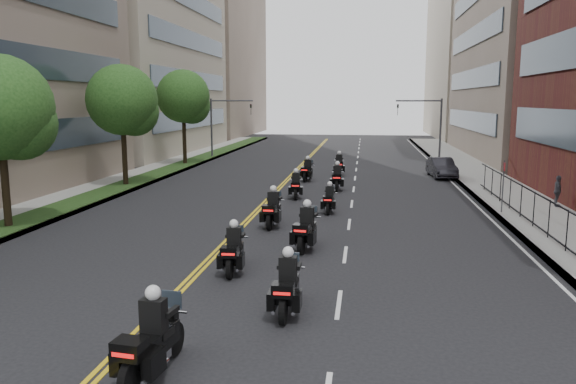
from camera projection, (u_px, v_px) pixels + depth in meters
name	position (u px, v px, depth m)	size (l,w,h in m)	color
sidewalk_right	(501.00, 191.00, 33.59)	(4.00, 90.00, 0.15)	gray
sidewalk_left	(121.00, 183.00, 36.79)	(4.00, 90.00, 0.15)	gray
grass_strip	(132.00, 182.00, 36.66)	(2.00, 90.00, 0.04)	#1A3513
building_right_far	(488.00, 48.00, 82.05)	(15.00, 28.00, 26.00)	#A99D88
building_left_far	(200.00, 51.00, 87.83)	(16.00, 28.00, 26.00)	#7A6859
iron_fence	(558.00, 224.00, 20.88)	(0.05, 28.00, 1.50)	black
street_trees	(82.00, 107.00, 29.59)	(4.40, 38.40, 7.98)	black
traffic_signal_right	(430.00, 120.00, 49.95)	(4.09, 0.20, 5.60)	#3F3F44
traffic_signal_left	(221.00, 119.00, 52.49)	(4.09, 0.20, 5.60)	#3F3F44
motorcycle_0	(151.00, 342.00, 11.13)	(0.74, 2.52, 1.86)	black
motorcycle_1	(287.00, 288.00, 14.47)	(0.54, 2.37, 1.75)	black
motorcycle_2	(234.00, 252.00, 17.97)	(0.57, 2.31, 1.70)	black
motorcycle_3	(306.00, 230.00, 20.74)	(0.73, 2.50, 1.85)	black
motorcycle_4	(273.00, 210.00, 24.49)	(0.57, 2.44, 1.80)	black
motorcycle_5	(329.00, 200.00, 27.56)	(0.48, 2.07, 1.53)	black
motorcycle_6	(296.00, 186.00, 31.59)	(0.62, 2.27, 1.67)	black
motorcycle_7	(337.00, 179.00, 34.40)	(0.55, 2.41, 1.78)	black
motorcycle_8	(307.00, 171.00, 38.30)	(0.68, 2.32, 1.71)	black
motorcycle_9	(339.00, 166.00, 41.28)	(0.57, 2.40, 1.77)	black
parked_sedan	(442.00, 168.00, 40.00)	(1.49, 4.26, 1.40)	black
pedestrian_c	(558.00, 191.00, 28.21)	(0.93, 0.39, 1.59)	#46454E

